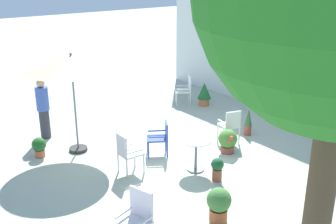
% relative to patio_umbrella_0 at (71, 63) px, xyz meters
% --- Properties ---
extents(ground_plane, '(60.00, 60.00, 0.00)m').
position_rel_patio_umbrella_0_xyz_m(ground_plane, '(1.47, 1.72, -2.19)').
color(ground_plane, '#AAB2A1').
extents(villa_facade, '(10.45, 0.30, 4.04)m').
position_rel_patio_umbrella_0_xyz_m(villa_facade, '(1.47, 6.26, -0.17)').
color(villa_facade, white).
rests_on(villa_facade, ground).
extents(patio_umbrella_0, '(2.20, 2.20, 2.43)m').
position_rel_patio_umbrella_0_xyz_m(patio_umbrella_0, '(0.00, 0.00, 0.00)').
color(patio_umbrella_0, '#2D2D2D').
rests_on(patio_umbrella_0, ground).
extents(cafe_table_0, '(0.69, 0.69, 0.73)m').
position_rel_patio_umbrella_0_xyz_m(cafe_table_0, '(2.51, 1.61, -1.68)').
color(cafe_table_0, white).
rests_on(cafe_table_0, ground).
extents(patio_chair_0, '(0.57, 0.55, 0.99)m').
position_rel_patio_umbrella_0_xyz_m(patio_chair_0, '(3.90, -0.85, -1.62)').
color(patio_chair_0, white).
rests_on(patio_chair_0, ground).
extents(patio_chair_1, '(0.61, 0.63, 0.83)m').
position_rel_patio_umbrella_0_xyz_m(patio_chair_1, '(1.42, 1.46, -1.71)').
color(patio_chair_1, '#334999').
rests_on(patio_chair_1, ground).
extents(patio_chair_2, '(0.52, 0.54, 0.90)m').
position_rel_patio_umbrella_0_xyz_m(patio_chair_2, '(1.97, 3.25, -1.66)').
color(patio_chair_2, white).
rests_on(patio_chair_2, ground).
extents(patio_chair_3, '(0.44, 0.48, 0.93)m').
position_rel_patio_umbrella_0_xyz_m(patio_chair_3, '(1.73, 0.34, -1.65)').
color(patio_chair_3, silver).
rests_on(patio_chair_3, ground).
extents(patio_chair_4, '(0.66, 0.66, 0.95)m').
position_rel_patio_umbrella_0_xyz_m(patio_chair_4, '(-1.16, 4.41, -1.66)').
color(patio_chair_4, silver).
rests_on(patio_chair_4, ground).
extents(potted_plant_0, '(0.27, 0.27, 0.51)m').
position_rel_patio_umbrella_0_xyz_m(potted_plant_0, '(3.14, 1.66, -1.90)').
color(potted_plant_0, '#954C36').
rests_on(potted_plant_0, ground).
extents(potted_plant_1, '(0.33, 0.33, 0.48)m').
position_rel_patio_umbrella_0_xyz_m(potted_plant_1, '(-0.25, -0.87, -1.92)').
color(potted_plant_1, '#BD6041').
rests_on(potted_plant_1, ground).
extents(potted_plant_2, '(0.44, 0.44, 0.65)m').
position_rel_patio_umbrella_0_xyz_m(potted_plant_2, '(4.20, 0.66, -1.83)').
color(potted_plant_2, '#B75732').
rests_on(potted_plant_2, ground).
extents(potted_plant_3, '(0.47, 0.46, 0.59)m').
position_rel_patio_umbrella_0_xyz_m(potted_plant_3, '(2.31, 2.82, -1.86)').
color(potted_plant_3, brown).
rests_on(potted_plant_3, ground).
extents(potted_plant_4, '(0.44, 0.44, 0.75)m').
position_rel_patio_umbrella_0_xyz_m(potted_plant_4, '(-0.69, 4.80, -1.78)').
color(potted_plant_4, '#C86A3E').
rests_on(potted_plant_4, ground).
extents(potted_plant_5, '(0.21, 0.21, 0.75)m').
position_rel_patio_umbrella_0_xyz_m(potted_plant_5, '(1.87, 4.03, -1.81)').
color(potted_plant_5, '#9A483A').
rests_on(potted_plant_5, ground).
extents(standing_person, '(0.44, 0.44, 1.59)m').
position_rel_patio_umbrella_0_xyz_m(standing_person, '(-1.27, -0.31, -1.37)').
color(standing_person, '#33333D').
rests_on(standing_person, ground).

